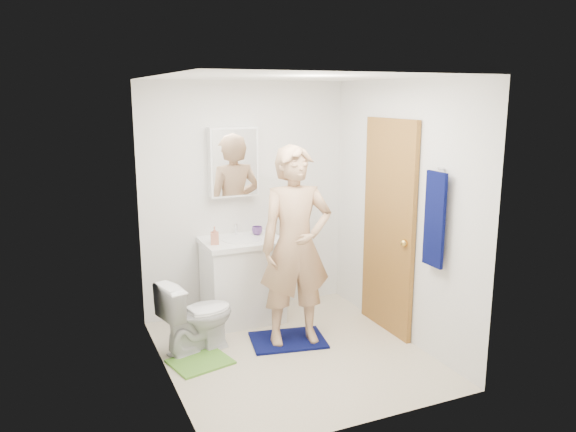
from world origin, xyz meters
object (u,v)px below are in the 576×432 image
at_px(toilet, 197,315).
at_px(man, 296,246).
at_px(towel, 435,219).
at_px(soap_dispenser, 215,235).
at_px(medicine_cabinet, 233,162).
at_px(vanity_cabinet, 243,282).
at_px(toothbrush_cup, 257,231).

height_order(toilet, man, man).
xyz_separation_m(towel, soap_dispenser, (-1.48, 1.41, -0.31)).
height_order(medicine_cabinet, towel, medicine_cabinet).
height_order(soap_dispenser, man, man).
relative_size(towel, toilet, 1.19).
bearing_deg(vanity_cabinet, toothbrush_cup, 28.22).
height_order(towel, soap_dispenser, towel).
xyz_separation_m(medicine_cabinet, toilet, (-0.61, -0.75, -1.26)).
height_order(towel, toilet, towel).
bearing_deg(man, soap_dispenser, 139.66).
relative_size(soap_dispenser, man, 0.10).
bearing_deg(soap_dispenser, vanity_cabinet, 13.54).
relative_size(vanity_cabinet, towel, 1.00).
xyz_separation_m(toothbrush_cup, man, (0.06, -0.83, 0.03)).
bearing_deg(vanity_cabinet, man, -69.85).
bearing_deg(man, vanity_cabinet, 118.73).
xyz_separation_m(towel, toilet, (-1.79, 0.96, -0.91)).
bearing_deg(toilet, toothbrush_cup, -66.79).
bearing_deg(toothbrush_cup, medicine_cabinet, 150.84).
xyz_separation_m(vanity_cabinet, towel, (1.18, -1.48, 0.85)).
distance_m(medicine_cabinet, toilet, 1.59).
distance_m(vanity_cabinet, towel, 2.08).
bearing_deg(medicine_cabinet, soap_dispenser, -135.26).
distance_m(toilet, man, 1.07).
bearing_deg(vanity_cabinet, towel, -51.53).
xyz_separation_m(toilet, man, (0.87, -0.20, 0.59)).
bearing_deg(towel, man, 140.11).
bearing_deg(towel, medicine_cabinet, 124.61).
distance_m(medicine_cabinet, soap_dispenser, 0.79).
distance_m(vanity_cabinet, toothbrush_cup, 0.55).
bearing_deg(toilet, medicine_cabinet, -53.81).
xyz_separation_m(soap_dispenser, man, (0.56, -0.65, -0.01)).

